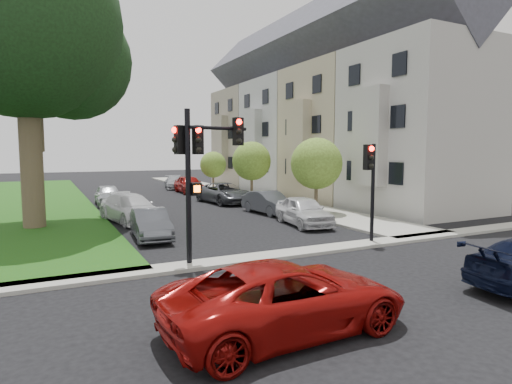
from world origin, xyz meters
name	(u,v)px	position (x,y,z in m)	size (l,w,h in m)	color
ground	(326,268)	(0.00, 0.00, 0.00)	(140.00, 140.00, 0.00)	black
grass_strip	(28,201)	(-9.00, 24.00, 0.06)	(8.00, 44.00, 0.12)	#1A5116
sidewalk_right	(228,192)	(6.75, 24.00, 0.06)	(3.50, 44.00, 0.12)	#A3A096
sidewalk_cross	(293,253)	(0.00, 2.00, 0.06)	(60.00, 1.00, 0.12)	#A3A096
house_a	(420,97)	(12.45, 8.00, 6.93)	(7.70, 7.55, 15.97)	gray
house_b	(341,108)	(12.45, 15.50, 6.93)	(7.70, 7.55, 15.97)	#A69B86
house_c	(290,115)	(12.45, 23.00, 6.93)	(7.70, 7.55, 15.97)	#9D9D9D
house_d	(254,120)	(12.45, 30.50, 6.93)	(7.70, 7.55, 15.97)	gray
eucalyptus	(23,24)	(-8.43, 11.72, 9.44)	(9.76, 8.86, 13.82)	brown
small_tree_a	(316,164)	(6.20, 9.63, 2.97)	(2.98, 2.98, 4.46)	brown
small_tree_b	(252,161)	(6.20, 18.17, 2.93)	(2.94, 2.94, 4.41)	brown
small_tree_c	(213,165)	(6.20, 26.30, 2.42)	(2.42, 2.42, 3.64)	brown
traffic_signal_main	(199,159)	(-3.40, 2.23, 3.46)	(2.46, 0.68, 5.02)	black
traffic_signal_secondary	(371,175)	(3.65, 2.19, 2.78)	(0.50, 0.41, 3.98)	black
car_cross_near	(286,297)	(-3.56, -3.51, 0.73)	(2.42, 5.24, 1.46)	maroon
car_parked_0	(304,211)	(3.62, 6.94, 0.73)	(1.72, 4.28, 1.46)	silver
car_parked_1	(269,202)	(3.92, 11.21, 0.67)	(1.43, 4.09, 1.35)	#3F4247
car_parked_2	(224,193)	(3.54, 17.11, 0.72)	(2.39, 5.19, 1.44)	#3F4247
car_parked_3	(189,184)	(3.53, 25.23, 0.78)	(1.84, 4.57, 1.56)	maroon
car_parked_4	(175,182)	(3.56, 29.98, 0.64)	(1.78, 4.38, 1.27)	#999BA0
car_parked_5	(151,224)	(-3.94, 7.08, 0.63)	(1.34, 3.85, 1.27)	#3F4247
car_parked_6	(130,208)	(-3.91, 11.81, 0.73)	(2.04, 5.01, 1.45)	silver
car_parked_7	(108,195)	(-4.00, 19.50, 0.70)	(1.66, 4.12, 1.40)	#999BA0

